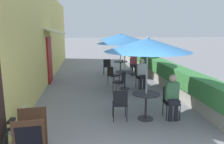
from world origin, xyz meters
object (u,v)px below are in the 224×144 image
object	(u,v)px
patio_umbrella_mid	(125,39)
seated_patron_near_right	(172,95)
cafe_chair_mid_right	(112,74)
patio_table_near	(146,101)
cafe_chair_near_left	(120,102)
patio_table_far	(120,65)
bicycle_leaning	(18,131)
cafe_chair_far_right	(133,65)
cafe_chair_far_left	(107,66)
patio_umbrella_far	(121,37)
cafe_chair_near_right	(171,100)
patio_table_mid	(125,76)
cafe_chair_mid_left	(141,76)
patio_umbrella_near	(148,45)
cafe_chair_mid_back	(121,81)
menu_board	(32,142)
seated_patron_mid_left	(142,72)
seated_patron_far_right	(134,62)
coffee_cup_far	(122,60)

from	to	relation	value
patio_umbrella_mid	seated_patron_near_right	bearing A→B (deg)	-77.01
patio_umbrella_mid	cafe_chair_mid_right	bearing A→B (deg)	128.45
patio_table_near	cafe_chair_near_left	xyz separation A→B (m)	(-0.72, -0.03, -0.01)
patio_table_far	bicycle_leaning	size ratio (longest dim) A/B	0.45
cafe_chair_far_right	patio_table_near	bearing A→B (deg)	88.50
cafe_chair_far_left	patio_umbrella_far	bearing A→B (deg)	6.08
cafe_chair_near_right	patio_table_mid	size ratio (longest dim) A/B	1.15
cafe_chair_mid_left	patio_table_far	distance (m)	2.78
seated_patron_near_right	cafe_chair_far_left	size ratio (longest dim) A/B	1.44
patio_umbrella_near	cafe_chair_mid_back	bearing A→B (deg)	96.78
cafe_chair_mid_left	menu_board	size ratio (longest dim) A/B	0.84
cafe_chair_near_right	patio_umbrella_mid	distance (m)	3.53
patio_table_far	patio_umbrella_far	bearing A→B (deg)	0.00
bicycle_leaning	cafe_chair_far_left	bearing A→B (deg)	71.00
cafe_chair_mid_back	patio_umbrella_far	bearing A→B (deg)	18.90
patio_umbrella_far	patio_table_near	bearing A→B (deg)	-92.39
cafe_chair_mid_left	seated_patron_mid_left	distance (m)	0.20
seated_patron_far_right	cafe_chair_mid_back	bearing A→B (deg)	77.56
seated_patron_near_right	patio_umbrella_far	xyz separation A→B (m)	(-0.46, 6.06, 1.36)
patio_table_far	coffee_cup_far	size ratio (longest dim) A/B	8.38
patio_table_mid	patio_table_far	xyz separation A→B (m)	(0.28, 2.85, 0.00)
patio_table_far	patio_umbrella_mid	bearing A→B (deg)	-95.53
patio_table_far	menu_board	size ratio (longest dim) A/B	0.73
patio_table_far	bicycle_leaning	distance (m)	7.79
patio_table_mid	patio_table_far	size ratio (longest dim) A/B	1.00
patio_umbrella_near	seated_patron_far_right	size ratio (longest dim) A/B	1.82
patio_table_mid	cafe_chair_mid_left	distance (m)	0.72
cafe_chair_near_right	cafe_chair_mid_right	size ratio (longest dim) A/B	1.00
coffee_cup_far	patio_table_far	bearing A→B (deg)	-136.52
patio_umbrella_far	coffee_cup_far	world-z (taller)	patio_umbrella_far
patio_table_near	cafe_chair_mid_left	distance (m)	3.30
seated_patron_near_right	cafe_chair_far_right	world-z (taller)	seated_patron_near_right
cafe_chair_mid_left	patio_umbrella_far	xyz separation A→B (m)	(-0.44, 2.74, 1.53)
cafe_chair_near_right	cafe_chair_mid_left	world-z (taller)	same
seated_patron_mid_left	seated_patron_far_right	world-z (taller)	same
patio_umbrella_near	cafe_chair_mid_back	xyz separation A→B (m)	(-0.29, 2.45, -1.53)
seated_patron_mid_left	menu_board	bearing A→B (deg)	54.52
cafe_chair_far_left	cafe_chair_near_left	bearing A→B (deg)	-84.61
patio_umbrella_near	cafe_chair_far_right	bearing A→B (deg)	80.74
cafe_chair_mid_left	cafe_chair_far_right	size ratio (longest dim) A/B	1.00
seated_patron_mid_left	patio_table_far	xyz separation A→B (m)	(-0.44, 2.86, -0.16)
seated_patron_near_right	patio_table_far	distance (m)	6.08
cafe_chair_mid_left	cafe_chair_mid_back	world-z (taller)	same
cafe_chair_mid_back	cafe_chair_near_left	bearing A→B (deg)	-162.19
patio_table_far	menu_board	world-z (taller)	menu_board
cafe_chair_near_right	menu_board	world-z (taller)	menu_board
cafe_chair_near_left	patio_table_far	world-z (taller)	cafe_chair_near_left
cafe_chair_near_right	patio_umbrella_far	size ratio (longest dim) A/B	0.38
cafe_chair_far_left	seated_patron_far_right	bearing A→B (deg)	1.64
cafe_chair_near_right	menu_board	bearing A→B (deg)	34.19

